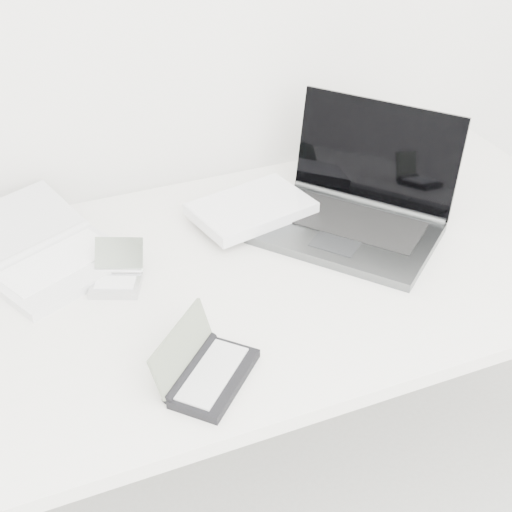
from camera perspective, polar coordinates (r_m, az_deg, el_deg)
name	(u,v)px	position (r m, az deg, el deg)	size (l,w,h in m)	color
desk	(262,284)	(1.50, 0.48, -2.26)	(1.60, 0.80, 0.73)	white
laptop_large	(325,209)	(1.59, 5.56, 3.75)	(0.57, 0.48, 0.25)	#4F5254
netbook_open_white	(48,256)	(1.53, -16.29, 0.01)	(0.38, 0.42, 0.07)	white
pda_silver	(117,276)	(1.45, -11.07, -1.62)	(0.14, 0.15, 0.07)	silver
palmtop_charcoal	(205,370)	(1.22, -4.08, -9.10)	(0.21, 0.21, 0.10)	black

